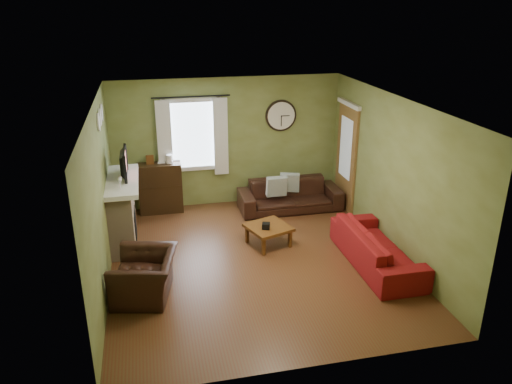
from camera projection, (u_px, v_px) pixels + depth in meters
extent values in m
cube|color=#55301A|center=(255.00, 261.00, 8.17)|extent=(4.60, 5.20, 0.00)
cube|color=white|center=(255.00, 103.00, 7.23)|extent=(4.60, 5.20, 0.00)
cube|color=olive|center=(101.00, 199.00, 7.23)|extent=(0.00, 5.20, 2.60)
cube|color=olive|center=(392.00, 176.00, 8.17)|extent=(0.00, 5.20, 2.60)
cube|color=olive|center=(227.00, 142.00, 10.06)|extent=(4.60, 0.00, 2.60)
cube|color=olive|center=(308.00, 270.00, 5.34)|extent=(4.60, 0.00, 2.60)
cube|color=tan|center=(122.00, 214.00, 8.59)|extent=(0.40, 1.40, 1.10)
cube|color=black|center=(135.00, 226.00, 8.72)|extent=(0.04, 0.60, 0.55)
cube|color=white|center=(121.00, 181.00, 8.38)|extent=(0.58, 1.60, 0.08)
imported|color=black|center=(121.00, 167.00, 8.44)|extent=(0.08, 0.60, 0.35)
cube|color=#994C3F|center=(125.00, 163.00, 8.44)|extent=(0.02, 0.62, 0.36)
cylinder|color=white|center=(99.00, 122.00, 7.62)|extent=(0.28, 0.28, 0.03)
cylinder|color=white|center=(100.00, 117.00, 7.94)|extent=(0.28, 0.28, 0.03)
cylinder|color=white|center=(101.00, 112.00, 8.25)|extent=(0.28, 0.28, 0.03)
cylinder|color=black|center=(191.00, 97.00, 9.46)|extent=(0.03, 0.03, 1.50)
cube|color=silver|center=(165.00, 140.00, 9.65)|extent=(0.28, 0.04, 1.55)
cube|color=silver|center=(221.00, 137.00, 9.87)|extent=(0.28, 0.04, 1.55)
cube|color=brown|center=(346.00, 158.00, 9.93)|extent=(0.05, 0.90, 2.10)
imported|color=#593313|center=(158.00, 165.00, 9.79)|extent=(0.17, 0.22, 0.02)
imported|color=black|center=(290.00, 195.00, 10.07)|extent=(2.05, 0.80, 0.60)
cube|color=#93A09D|center=(290.00, 182.00, 10.04)|extent=(0.40, 0.23, 0.39)
cube|color=#93A09D|center=(277.00, 186.00, 9.83)|extent=(0.40, 0.13, 0.40)
imported|color=maroon|center=(377.00, 247.00, 7.97)|extent=(0.81, 2.06, 0.60)
imported|color=black|center=(145.00, 276.00, 7.11)|extent=(1.04, 1.14, 0.64)
cube|color=black|center=(266.00, 226.00, 8.47)|extent=(0.16, 0.16, 0.10)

